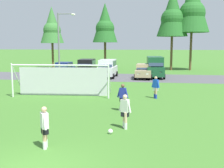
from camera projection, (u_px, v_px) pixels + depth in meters
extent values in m
plane|color=#3D7028|center=(108.00, 92.00, 23.35)|extent=(400.00, 400.00, 0.00)
cube|color=#4C4C51|center=(122.00, 77.00, 34.00)|extent=(52.00, 8.40, 0.01)
sphere|color=white|center=(110.00, 131.00, 12.45)|extent=(0.22, 0.22, 0.22)
sphere|color=black|center=(110.00, 131.00, 12.44)|extent=(0.08, 0.08, 0.08)
sphere|color=red|center=(112.00, 131.00, 12.44)|extent=(0.07, 0.07, 0.07)
cylinder|color=white|center=(108.00, 82.00, 20.51)|extent=(0.12, 0.12, 2.44)
cylinder|color=white|center=(12.00, 81.00, 21.07)|extent=(0.12, 0.12, 2.44)
cylinder|color=white|center=(59.00, 65.00, 20.62)|extent=(7.31, 0.63, 0.12)
cylinder|color=white|center=(110.00, 79.00, 21.38)|extent=(0.22, 1.95, 2.46)
cylinder|color=white|center=(17.00, 78.00, 21.95)|extent=(0.22, 1.95, 2.46)
cube|color=silver|center=(63.00, 81.00, 21.80)|extent=(6.94, 0.52, 2.20)
cylinder|color=tan|center=(156.00, 93.00, 20.54)|extent=(0.14, 0.14, 0.80)
cylinder|color=tan|center=(155.00, 93.00, 20.79)|extent=(0.14, 0.14, 0.80)
cylinder|color=#1E38B7|center=(156.00, 96.00, 20.57)|extent=(0.15, 0.15, 0.32)
cylinder|color=#1E38B7|center=(155.00, 96.00, 20.82)|extent=(0.15, 0.15, 0.32)
cube|color=silver|center=(156.00, 89.00, 20.62)|extent=(0.40, 0.36, 0.28)
cube|color=blue|center=(156.00, 84.00, 20.56)|extent=(0.45, 0.40, 0.60)
sphere|color=tan|center=(156.00, 78.00, 20.50)|extent=(0.22, 0.22, 0.22)
cylinder|color=blue|center=(158.00, 84.00, 20.38)|extent=(0.24, 0.19, 0.55)
cylinder|color=blue|center=(153.00, 84.00, 20.75)|extent=(0.24, 0.19, 0.55)
cylinder|color=beige|center=(126.00, 121.00, 13.07)|extent=(0.14, 0.14, 0.80)
cylinder|color=beige|center=(124.00, 119.00, 13.34)|extent=(0.14, 0.14, 0.80)
cylinder|color=white|center=(126.00, 126.00, 13.10)|extent=(0.15, 0.15, 0.32)
cylinder|color=white|center=(124.00, 124.00, 13.38)|extent=(0.15, 0.15, 0.32)
cube|color=black|center=(125.00, 114.00, 13.16)|extent=(0.40, 0.34, 0.28)
cube|color=silver|center=(125.00, 106.00, 13.11)|extent=(0.45, 0.38, 0.60)
sphere|color=beige|center=(125.00, 97.00, 13.05)|extent=(0.22, 0.22, 0.22)
cylinder|color=silver|center=(129.00, 107.00, 12.94)|extent=(0.25, 0.18, 0.55)
cylinder|color=silver|center=(121.00, 105.00, 13.28)|extent=(0.25, 0.18, 0.55)
cylinder|color=brown|center=(124.00, 105.00, 16.58)|extent=(0.14, 0.14, 0.80)
cylinder|color=brown|center=(121.00, 104.00, 16.81)|extent=(0.14, 0.14, 0.80)
cylinder|color=#1E38B7|center=(124.00, 109.00, 16.61)|extent=(0.15, 0.15, 0.32)
cylinder|color=#1E38B7|center=(121.00, 108.00, 16.85)|extent=(0.15, 0.15, 0.32)
cube|color=black|center=(123.00, 99.00, 16.65)|extent=(0.37, 0.27, 0.28)
cube|color=#232D99|center=(123.00, 93.00, 16.60)|extent=(0.41, 0.30, 0.60)
sphere|color=brown|center=(123.00, 86.00, 16.54)|extent=(0.22, 0.22, 0.22)
cylinder|color=#232D99|center=(127.00, 94.00, 16.49)|extent=(0.24, 0.12, 0.55)
cylinder|color=#232D99|center=(119.00, 93.00, 16.71)|extent=(0.24, 0.12, 0.55)
cylinder|color=tan|center=(46.00, 137.00, 10.78)|extent=(0.14, 0.14, 0.80)
cylinder|color=tan|center=(45.00, 139.00, 10.56)|extent=(0.14, 0.14, 0.80)
cylinder|color=white|center=(46.00, 143.00, 10.81)|extent=(0.15, 0.15, 0.32)
cylinder|color=white|center=(45.00, 145.00, 10.59)|extent=(0.15, 0.15, 0.32)
cube|color=black|center=(45.00, 130.00, 10.62)|extent=(0.38, 0.40, 0.28)
cube|color=silver|center=(44.00, 120.00, 10.57)|extent=(0.42, 0.45, 0.60)
sphere|color=tan|center=(44.00, 109.00, 10.51)|extent=(0.22, 0.22, 0.22)
cylinder|color=silver|center=(44.00, 119.00, 10.81)|extent=(0.21, 0.24, 0.55)
cylinder|color=silver|center=(45.00, 123.00, 10.33)|extent=(0.21, 0.24, 0.55)
cube|color=navy|center=(64.00, 70.00, 35.97)|extent=(1.98, 4.27, 0.76)
cube|color=navy|center=(64.00, 65.00, 36.01)|extent=(1.74, 2.17, 0.64)
cube|color=#28384C|center=(61.00, 65.00, 35.07)|extent=(1.54, 0.38, 0.55)
cube|color=#28384C|center=(70.00, 65.00, 35.86)|extent=(0.12, 1.79, 0.45)
cube|color=white|center=(62.00, 71.00, 33.86)|extent=(0.28, 0.09, 0.20)
cube|color=white|center=(54.00, 71.00, 34.05)|extent=(0.28, 0.09, 0.20)
cube|color=#B21414|center=(73.00, 68.00, 37.87)|extent=(0.28, 0.09, 0.20)
cube|color=#B21414|center=(66.00, 68.00, 38.05)|extent=(0.28, 0.09, 0.20)
cylinder|color=black|center=(67.00, 74.00, 34.58)|extent=(0.27, 0.65, 0.64)
cylinder|color=black|center=(53.00, 74.00, 34.92)|extent=(0.27, 0.65, 0.64)
cylinder|color=black|center=(74.00, 72.00, 37.12)|extent=(0.27, 0.65, 0.64)
cylinder|color=black|center=(61.00, 72.00, 37.45)|extent=(0.27, 0.65, 0.64)
cube|color=black|center=(87.00, 70.00, 34.75)|extent=(2.15, 4.70, 1.00)
cube|color=black|center=(87.00, 63.00, 34.82)|extent=(1.91, 3.09, 0.84)
cube|color=#28384C|center=(85.00, 63.00, 33.42)|extent=(1.63, 0.47, 0.71)
cube|color=#28384C|center=(94.00, 63.00, 34.74)|extent=(0.18, 2.55, 0.59)
cube|color=white|center=(88.00, 71.00, 32.47)|extent=(0.28, 0.10, 0.20)
cube|color=white|center=(79.00, 71.00, 32.56)|extent=(0.28, 0.10, 0.20)
cube|color=#B21414|center=(94.00, 68.00, 36.93)|extent=(0.28, 0.10, 0.20)
cube|color=#B21414|center=(86.00, 68.00, 37.02)|extent=(0.28, 0.10, 0.20)
cylinder|color=black|center=(92.00, 75.00, 33.33)|extent=(0.27, 0.65, 0.64)
cylinder|color=black|center=(77.00, 75.00, 33.50)|extent=(0.27, 0.65, 0.64)
cylinder|color=black|center=(96.00, 73.00, 36.14)|extent=(0.27, 0.65, 0.64)
cylinder|color=black|center=(82.00, 73.00, 36.31)|extent=(0.27, 0.65, 0.64)
cube|color=silver|center=(107.00, 71.00, 33.82)|extent=(1.95, 4.62, 1.00)
cube|color=silver|center=(108.00, 63.00, 33.89)|extent=(1.78, 3.02, 0.84)
cube|color=#28384C|center=(105.00, 64.00, 32.50)|extent=(1.62, 0.40, 0.71)
cube|color=#28384C|center=(115.00, 63.00, 33.75)|extent=(0.07, 2.55, 0.59)
cube|color=white|center=(108.00, 72.00, 31.52)|extent=(0.28, 0.08, 0.20)
cube|color=white|center=(99.00, 72.00, 31.68)|extent=(0.28, 0.08, 0.20)
cube|color=#B21414|center=(114.00, 69.00, 35.94)|extent=(0.28, 0.08, 0.20)
cube|color=#B21414|center=(106.00, 69.00, 36.10)|extent=(0.28, 0.08, 0.20)
cylinder|color=black|center=(113.00, 76.00, 32.35)|extent=(0.25, 0.64, 0.64)
cylinder|color=black|center=(97.00, 76.00, 32.64)|extent=(0.25, 0.64, 0.64)
cylinder|color=black|center=(117.00, 74.00, 35.14)|extent=(0.25, 0.64, 0.64)
cylinder|color=black|center=(102.00, 73.00, 35.43)|extent=(0.25, 0.64, 0.64)
cube|color=tan|center=(144.00, 73.00, 32.77)|extent=(1.89, 4.24, 0.76)
cube|color=tan|center=(144.00, 67.00, 32.82)|extent=(1.70, 2.14, 0.64)
cube|color=#28384C|center=(143.00, 67.00, 31.87)|extent=(1.54, 0.35, 0.55)
cube|color=#28384C|center=(151.00, 67.00, 32.68)|extent=(0.08, 1.79, 0.45)
cube|color=white|center=(147.00, 74.00, 30.67)|extent=(0.28, 0.09, 0.20)
cube|color=white|center=(138.00, 74.00, 30.84)|extent=(0.28, 0.09, 0.20)
cube|color=#B21414|center=(149.00, 71.00, 34.69)|extent=(0.28, 0.09, 0.20)
cube|color=#B21414|center=(141.00, 70.00, 34.86)|extent=(0.28, 0.09, 0.20)
cylinder|color=black|center=(151.00, 77.00, 31.40)|extent=(0.25, 0.65, 0.64)
cylinder|color=black|center=(135.00, 77.00, 31.70)|extent=(0.25, 0.65, 0.64)
cylinder|color=black|center=(152.00, 75.00, 33.94)|extent=(0.25, 0.65, 0.64)
cylinder|color=black|center=(137.00, 74.00, 34.24)|extent=(0.25, 0.65, 0.64)
cube|color=#194C2D|center=(155.00, 70.00, 33.56)|extent=(2.25, 4.91, 1.10)
cube|color=#194C2D|center=(155.00, 61.00, 33.60)|extent=(2.05, 4.20, 1.10)
cube|color=#28384C|center=(156.00, 62.00, 31.66)|extent=(1.69, 0.56, 0.91)
cube|color=#28384C|center=(163.00, 61.00, 33.52)|extent=(0.25, 3.48, 0.77)
cube|color=white|center=(161.00, 72.00, 31.18)|extent=(0.28, 0.10, 0.20)
cube|color=white|center=(151.00, 72.00, 31.27)|extent=(0.28, 0.10, 0.20)
cube|color=#B21414|center=(158.00, 68.00, 35.83)|extent=(0.28, 0.10, 0.20)
cube|color=#B21414|center=(149.00, 68.00, 35.92)|extent=(0.28, 0.10, 0.20)
cylinder|color=black|center=(164.00, 76.00, 32.08)|extent=(0.28, 0.65, 0.64)
cylinder|color=black|center=(147.00, 76.00, 32.25)|extent=(0.28, 0.65, 0.64)
cylinder|color=black|center=(162.00, 74.00, 35.02)|extent=(0.28, 0.65, 0.64)
cylinder|color=black|center=(146.00, 74.00, 35.19)|extent=(0.28, 0.65, 0.64)
cylinder|color=brown|center=(53.00, 56.00, 46.34)|extent=(0.36, 0.36, 4.22)
cone|color=#387533|center=(52.00, 25.00, 45.63)|extent=(3.80, 3.80, 5.91)
sphere|color=#387533|center=(52.00, 30.00, 45.75)|extent=(2.85, 2.85, 2.85)
cylinder|color=brown|center=(105.00, 56.00, 44.04)|extent=(0.36, 0.36, 4.33)
cone|color=#236023|center=(105.00, 23.00, 43.32)|extent=(3.89, 3.89, 6.06)
sphere|color=#236023|center=(105.00, 29.00, 43.44)|extent=(2.92, 2.92, 2.92)
cylinder|color=brown|center=(191.00, 51.00, 43.23)|extent=(0.36, 0.36, 5.83)
cone|color=#236023|center=(193.00, 5.00, 42.25)|extent=(5.25, 5.25, 8.16)
sphere|color=#236023|center=(192.00, 13.00, 42.43)|extent=(3.94, 3.94, 3.94)
cylinder|color=brown|center=(171.00, 53.00, 43.28)|extent=(0.36, 0.36, 5.23)
cone|color=#236023|center=(173.00, 12.00, 42.40)|extent=(4.71, 4.71, 7.32)
sphere|color=#236023|center=(172.00, 19.00, 42.55)|extent=(3.53, 3.53, 3.53)
cylinder|color=slate|center=(59.00, 48.00, 29.09)|extent=(0.18, 0.18, 7.19)
cylinder|color=slate|center=(60.00, 81.00, 29.57)|extent=(0.32, 0.32, 0.30)
cylinder|color=slate|center=(65.00, 14.00, 28.48)|extent=(1.60, 0.10, 0.10)
ellipsoid|color=white|center=(73.00, 14.00, 28.38)|extent=(0.48, 0.28, 0.20)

